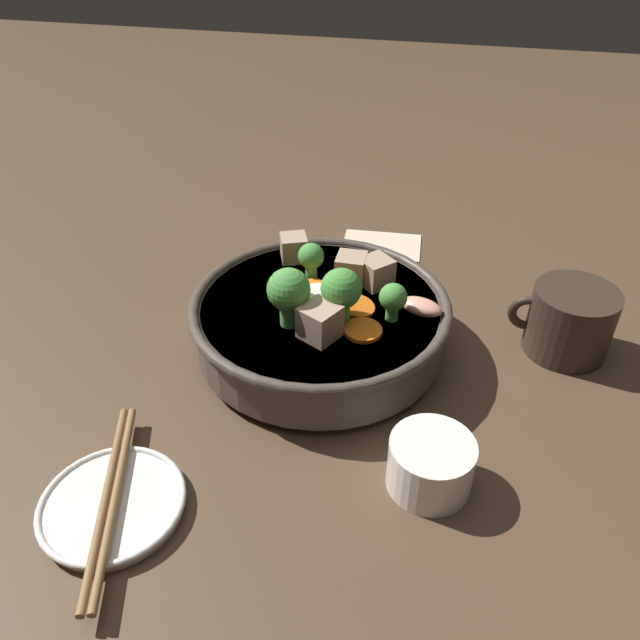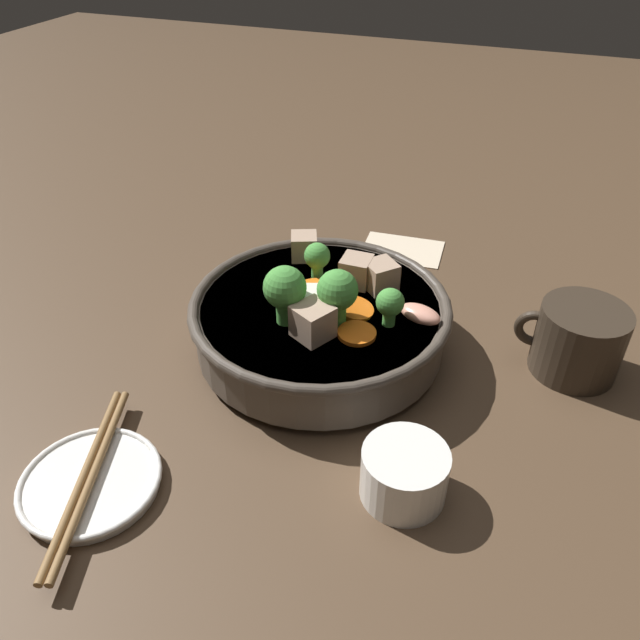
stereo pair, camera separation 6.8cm
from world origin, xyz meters
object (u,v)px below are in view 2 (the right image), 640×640
object	(u,v)px
side_saucer	(91,483)
dark_mug	(578,340)
tea_cup	(404,473)
stirfry_bowl	(321,318)
chopsticks_pair	(88,475)

from	to	relation	value
side_saucer	dark_mug	xyz separation A→B (m)	(-0.38, -0.31, 0.03)
tea_cup	side_saucer	bearing A→B (deg)	19.51
side_saucer	tea_cup	world-z (taller)	tea_cup
tea_cup	stirfry_bowl	bearing A→B (deg)	-49.69
tea_cup	chopsticks_pair	distance (m)	0.27
dark_mug	chopsticks_pair	xyz separation A→B (m)	(0.38, 0.31, -0.02)
side_saucer	dark_mug	size ratio (longest dim) A/B	1.10
side_saucer	stirfry_bowl	bearing A→B (deg)	-115.76
stirfry_bowl	side_saucer	bearing A→B (deg)	64.24
tea_cup	dark_mug	xyz separation A→B (m)	(-0.13, -0.22, 0.01)
stirfry_bowl	tea_cup	bearing A→B (deg)	130.31
side_saucer	dark_mug	bearing A→B (deg)	-140.69
stirfry_bowl	dark_mug	xyz separation A→B (m)	(-0.26, -0.06, -0.01)
chopsticks_pair	stirfry_bowl	bearing A→B (deg)	-115.76
side_saucer	tea_cup	distance (m)	0.27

